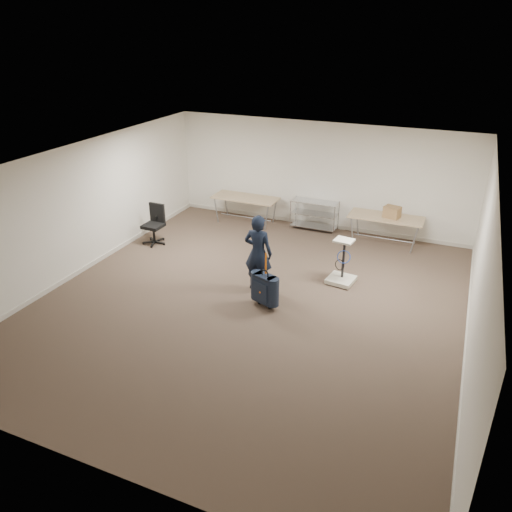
% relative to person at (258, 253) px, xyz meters
% --- Properties ---
extents(ground, '(9.00, 9.00, 0.00)m').
position_rel_person_xyz_m(ground, '(0.09, -0.58, -0.82)').
color(ground, '#46352A').
rests_on(ground, ground).
extents(room_shell, '(8.00, 9.00, 9.00)m').
position_rel_person_xyz_m(room_shell, '(0.09, 0.81, -0.77)').
color(room_shell, white).
rests_on(room_shell, ground).
extents(folding_table_left, '(1.80, 0.75, 0.73)m').
position_rel_person_xyz_m(folding_table_left, '(-1.81, 3.37, -0.14)').
color(folding_table_left, tan).
rests_on(folding_table_left, ground).
extents(folding_table_right, '(1.80, 0.75, 0.73)m').
position_rel_person_xyz_m(folding_table_right, '(1.99, 3.37, -0.14)').
color(folding_table_right, tan).
rests_on(folding_table_right, ground).
extents(wire_shelf, '(1.22, 0.47, 0.80)m').
position_rel_person_xyz_m(wire_shelf, '(0.09, 3.62, -0.37)').
color(wire_shelf, silver).
rests_on(wire_shelf, ground).
extents(person, '(0.60, 0.40, 1.63)m').
position_rel_person_xyz_m(person, '(0.00, 0.00, 0.00)').
color(person, black).
rests_on(person, ground).
extents(suitcase, '(0.48, 0.37, 1.15)m').
position_rel_person_xyz_m(suitcase, '(0.40, -0.62, -0.43)').
color(suitcase, '#151A31').
rests_on(suitcase, ground).
extents(office_chair, '(0.60, 0.60, 0.99)m').
position_rel_person_xyz_m(office_chair, '(-3.32, 1.18, -0.52)').
color(office_chair, black).
rests_on(office_chair, ground).
extents(equipment_cart, '(0.61, 0.61, 1.00)m').
position_rel_person_xyz_m(equipment_cart, '(1.52, 0.94, -0.55)').
color(equipment_cart, beige).
rests_on(equipment_cart, ground).
extents(cardboard_box, '(0.43, 0.37, 0.28)m').
position_rel_person_xyz_m(cardboard_box, '(2.11, 3.36, 0.05)').
color(cardboard_box, olive).
rests_on(cardboard_box, folding_table_right).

